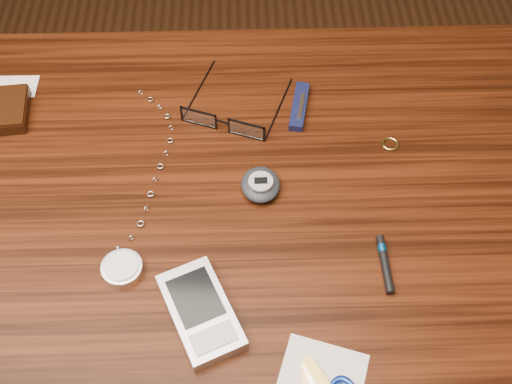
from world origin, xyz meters
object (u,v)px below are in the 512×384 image
eyeglasses (224,121)px  pocket_watch (124,261)px  pocket_knife (299,106)px  desk (228,246)px  pedometer (261,184)px  pda_phone (201,311)px

eyeglasses → pocket_watch: 0.25m
pocket_knife → pocket_watch: bearing=-132.3°
desk → pedometer: pedometer is taller
eyeglasses → pocket_knife: size_ratio=1.82×
pda_phone → pocket_knife: (0.14, 0.33, -0.00)m
pocket_watch → pedometer: pedometer is taller
pedometer → pocket_knife: (0.06, 0.15, -0.00)m
pocket_watch → pda_phone: bearing=-36.6°
desk → pda_phone: size_ratio=7.18×
pedometer → pda_phone: bearing=-112.7°
desk → pocket_watch: 0.19m
eyeglasses → pda_phone: (-0.03, -0.29, -0.00)m
desk → eyeglasses: bearing=90.3°
pocket_watch → pedometer: 0.20m
pocket_watch → pedometer: size_ratio=5.50×
pocket_watch → pocket_knife: pocket_watch is taller
eyeglasses → pocket_knife: bearing=16.0°
pedometer → pocket_watch: bearing=-147.3°
eyeglasses → pocket_knife: eyeglasses is taller
desk → pocket_watch: size_ratio=3.02×
pda_phone → pedometer: 0.20m
pda_phone → desk: bearing=79.7°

